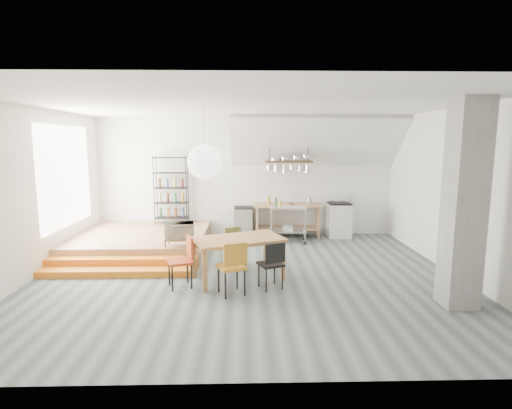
{
  "coord_description": "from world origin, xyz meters",
  "views": [
    {
      "loc": [
        -0.02,
        -7.4,
        2.53
      ],
      "look_at": [
        0.2,
        0.8,
        1.26
      ],
      "focal_mm": 28.0,
      "sensor_mm": 36.0,
      "label": 1
    }
  ],
  "objects_px": {
    "stove": "(339,219)",
    "rolling_cart": "(288,219)",
    "mini_fridge": "(244,222)",
    "dining_table": "(238,243)"
  },
  "relations": [
    {
      "from": "stove",
      "to": "rolling_cart",
      "type": "height_order",
      "value": "stove"
    },
    {
      "from": "stove",
      "to": "mini_fridge",
      "type": "distance_m",
      "value": 2.57
    },
    {
      "from": "dining_table",
      "to": "rolling_cart",
      "type": "bearing_deg",
      "value": 44.75
    },
    {
      "from": "stove",
      "to": "mini_fridge",
      "type": "height_order",
      "value": "stove"
    },
    {
      "from": "stove",
      "to": "rolling_cart",
      "type": "bearing_deg",
      "value": -158.44
    },
    {
      "from": "rolling_cart",
      "to": "stove",
      "type": "bearing_deg",
      "value": 27.49
    },
    {
      "from": "dining_table",
      "to": "stove",
      "type": "bearing_deg",
      "value": 30.11
    },
    {
      "from": "rolling_cart",
      "to": "mini_fridge",
      "type": "relative_size",
      "value": 1.19
    },
    {
      "from": "dining_table",
      "to": "mini_fridge",
      "type": "xyz_separation_m",
      "value": [
        0.1,
        3.4,
        -0.29
      ]
    },
    {
      "from": "stove",
      "to": "dining_table",
      "type": "xyz_separation_m",
      "value": [
        -2.67,
        -3.36,
        0.22
      ]
    }
  ]
}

